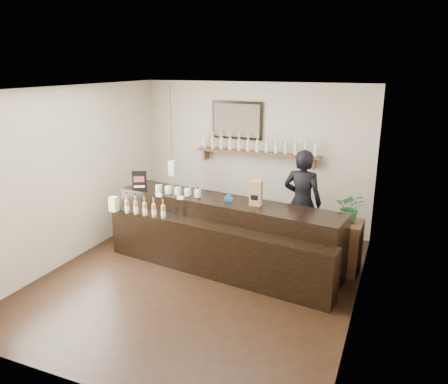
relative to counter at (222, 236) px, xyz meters
name	(u,v)px	position (x,y,z in m)	size (l,w,h in m)	color
ground	(199,278)	(-0.13, -0.56, -0.50)	(5.00, 5.00, 0.00)	black
room_shell	(197,169)	(-0.13, -0.56, 1.21)	(5.00, 5.00, 5.00)	beige
back_wall_decor	(245,139)	(-0.28, 1.81, 1.26)	(2.66, 0.96, 1.69)	brown
counter	(222,236)	(0.00, 0.00, 0.00)	(3.85, 1.52, 1.23)	black
promo_sign	(139,181)	(-1.53, 0.08, 0.73)	(0.23, 0.12, 0.34)	black
paper_bag	(256,193)	(0.53, 0.07, 0.76)	(0.19, 0.15, 0.39)	#9F7A4C
tape_dispenser	(229,199)	(0.08, 0.10, 0.60)	(0.13, 0.09, 0.11)	blue
side_cabinet	(347,247)	(1.87, 0.55, -0.09)	(0.43, 0.57, 0.81)	brown
potted_plant	(350,208)	(1.87, 0.55, 0.55)	(0.42, 0.36, 0.47)	#255E2E
shopkeeper	(302,196)	(1.04, 0.99, 0.52)	(0.74, 0.49, 2.03)	black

